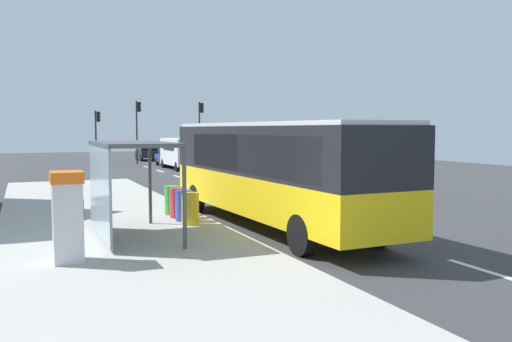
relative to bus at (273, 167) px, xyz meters
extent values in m
cube|color=#38383A|center=(1.71, 13.42, -1.86)|extent=(56.00, 92.00, 0.04)
cube|color=#ADAAA3|center=(-4.69, 1.42, -1.75)|extent=(6.20, 30.00, 0.18)
cube|color=silver|center=(1.96, -6.58, -1.84)|extent=(0.16, 2.20, 0.01)
cube|color=silver|center=(1.96, -1.58, -1.84)|extent=(0.16, 2.20, 0.01)
cube|color=silver|center=(1.96, 3.42, -1.84)|extent=(0.16, 2.20, 0.01)
cube|color=silver|center=(1.96, 8.42, -1.84)|extent=(0.16, 2.20, 0.01)
cube|color=silver|center=(1.96, 13.42, -1.84)|extent=(0.16, 2.20, 0.01)
cube|color=silver|center=(1.96, 18.42, -1.84)|extent=(0.16, 2.20, 0.01)
cube|color=silver|center=(1.96, 23.42, -1.84)|extent=(0.16, 2.20, 0.01)
cube|color=silver|center=(1.96, 28.42, -1.84)|extent=(0.16, 2.20, 0.01)
cube|color=yellow|center=(0.01, -0.02, -0.77)|extent=(2.92, 11.09, 1.15)
cube|color=black|center=(0.01, -0.02, 0.53)|extent=(2.92, 11.09, 1.45)
cube|color=silver|center=(0.01, -0.02, 1.31)|extent=(2.78, 10.86, 0.12)
cube|color=black|center=(-0.19, 5.43, 0.46)|extent=(2.30, 0.21, 1.22)
cube|color=black|center=(-1.18, -0.57, 0.46)|extent=(0.41, 8.58, 1.10)
cylinder|color=black|center=(-1.26, 3.83, -1.34)|extent=(0.32, 1.01, 1.00)
cylinder|color=black|center=(0.99, 3.92, -1.34)|extent=(0.32, 1.01, 1.00)
cylinder|color=black|center=(-0.98, -3.76, -1.34)|extent=(0.32, 1.01, 1.00)
cylinder|color=black|center=(1.28, -3.67, -1.34)|extent=(0.32, 1.01, 1.00)
cube|color=white|center=(3.91, 24.77, -0.52)|extent=(2.03, 5.21, 1.96)
cube|color=black|center=(3.91, 24.77, -0.19)|extent=(2.06, 3.13, 0.44)
cylinder|color=black|center=(4.83, 22.77, -1.50)|extent=(0.22, 0.68, 0.68)
cylinder|color=black|center=(3.03, 22.76, -1.50)|extent=(0.22, 0.68, 0.68)
cylinder|color=black|center=(4.80, 26.77, -1.50)|extent=(0.22, 0.68, 0.68)
cylinder|color=black|center=(3.00, 26.76, -1.50)|extent=(0.22, 0.68, 0.68)
cube|color=navy|center=(4.01, 28.52, -1.22)|extent=(1.98, 4.47, 0.60)
cube|color=black|center=(4.00, 28.32, -0.62)|extent=(1.68, 2.44, 0.60)
cylinder|color=black|center=(3.26, 30.05, -1.52)|extent=(0.23, 0.65, 0.64)
cylinder|color=black|center=(4.90, 29.98, -1.52)|extent=(0.23, 0.65, 0.64)
cylinder|color=black|center=(3.13, 27.05, -1.52)|extent=(0.23, 0.65, 0.64)
cylinder|color=black|center=(4.77, 26.98, -1.52)|extent=(0.23, 0.65, 0.64)
cube|color=black|center=(4.01, 37.46, -1.22)|extent=(2.02, 4.48, 0.60)
cube|color=black|center=(4.00, 37.26, -0.62)|extent=(1.70, 2.45, 0.60)
cylinder|color=black|center=(3.27, 39.00, -1.52)|extent=(0.23, 0.65, 0.64)
cylinder|color=black|center=(4.91, 38.91, -1.52)|extent=(0.23, 0.65, 0.64)
cylinder|color=black|center=(3.12, 36.00, -1.52)|extent=(0.23, 0.65, 0.64)
cylinder|color=black|center=(4.76, 35.92, -1.52)|extent=(0.23, 0.65, 0.64)
cube|color=silver|center=(-6.18, -2.99, -0.81)|extent=(0.60, 0.70, 1.70)
cube|color=orange|center=(-6.18, -2.99, 0.16)|extent=(0.66, 0.76, 0.24)
cube|color=black|center=(-5.87, -2.99, -0.54)|extent=(0.03, 0.36, 0.44)
cylinder|color=yellow|center=(-2.49, 0.45, -1.19)|extent=(0.52, 0.52, 0.95)
cylinder|color=blue|center=(-2.49, 1.15, -1.19)|extent=(0.52, 0.52, 0.95)
cylinder|color=red|center=(-2.49, 1.85, -1.19)|extent=(0.52, 0.52, 0.95)
cylinder|color=green|center=(-2.49, 2.55, -1.19)|extent=(0.52, 0.52, 0.95)
cylinder|color=#2D2D2D|center=(7.11, 30.59, 0.82)|extent=(0.14, 0.14, 5.33)
cube|color=black|center=(7.33, 30.59, 2.99)|extent=(0.24, 0.28, 0.84)
sphere|color=red|center=(7.45, 30.59, 3.27)|extent=(0.16, 0.16, 0.16)
sphere|color=#3C2C03|center=(7.45, 30.59, 2.99)|extent=(0.16, 0.16, 0.16)
sphere|color=black|center=(7.45, 30.59, 2.71)|extent=(0.16, 0.16, 0.16)
cylinder|color=#2D2D2D|center=(-1.49, 31.39, 0.41)|extent=(0.14, 0.14, 4.51)
cube|color=black|center=(-1.27, 31.39, 2.17)|extent=(0.24, 0.28, 0.84)
sphere|color=#360606|center=(-1.15, 31.39, 2.45)|extent=(0.16, 0.16, 0.16)
sphere|color=#3C2C03|center=(-1.15, 31.39, 2.17)|extent=(0.16, 0.16, 0.16)
sphere|color=green|center=(-1.15, 31.39, 1.89)|extent=(0.16, 0.16, 0.16)
cylinder|color=#2D2D2D|center=(2.01, 32.19, 0.86)|extent=(0.14, 0.14, 5.40)
cube|color=black|center=(2.23, 32.19, 3.05)|extent=(0.24, 0.28, 0.84)
sphere|color=#360606|center=(2.35, 32.19, 3.33)|extent=(0.16, 0.16, 0.16)
sphere|color=#F2B20C|center=(2.35, 32.19, 3.05)|extent=(0.16, 0.16, 0.16)
sphere|color=black|center=(2.35, 32.19, 2.77)|extent=(0.16, 0.16, 0.16)
cube|color=#4C4C51|center=(-4.39, -0.81, 0.79)|extent=(1.80, 4.00, 0.10)
cube|color=#8CA5B2|center=(-5.24, -0.81, -0.41)|extent=(0.06, 3.80, 2.30)
cylinder|color=#4C4C51|center=(-3.54, -2.71, -0.44)|extent=(0.10, 0.10, 2.44)
cylinder|color=#4C4C51|center=(-3.54, 1.09, -0.44)|extent=(0.10, 0.10, 2.44)
camera|label=1|loc=(-7.00, -15.18, 1.17)|focal=38.52mm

